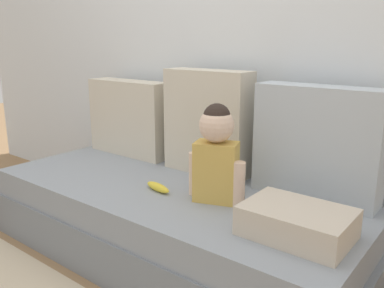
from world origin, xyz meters
name	(u,v)px	position (x,y,z in m)	size (l,w,h in m)	color
ground_plane	(171,256)	(0.00, 0.00, 0.00)	(12.00, 12.00, 0.00)	#93704C
back_wall	(233,15)	(0.00, 0.55, 1.26)	(5.22, 0.10, 2.52)	silver
couch	(171,223)	(0.00, 0.00, 0.19)	(2.02, 0.84, 0.39)	gray
throw_pillow_left	(129,118)	(-0.63, 0.32, 0.63)	(0.60, 0.16, 0.48)	beige
throw_pillow_center	(208,122)	(0.00, 0.32, 0.68)	(0.51, 0.16, 0.57)	beige
throw_pillow_right	(317,143)	(0.63, 0.32, 0.66)	(0.59, 0.16, 0.53)	#B2BCC6
toddler	(216,152)	(0.28, 0.00, 0.63)	(0.31, 0.18, 0.46)	gold
banana	(158,187)	(-0.01, -0.08, 0.41)	(0.17, 0.04, 0.04)	yellow
folded_blanket	(297,222)	(0.73, -0.10, 0.45)	(0.40, 0.28, 0.12)	beige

